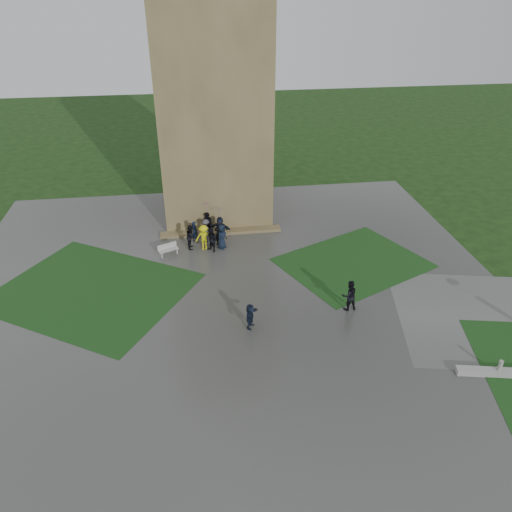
{
  "coord_description": "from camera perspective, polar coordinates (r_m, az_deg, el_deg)",
  "views": [
    {
      "loc": [
        -1.97,
        -22.73,
        17.28
      ],
      "look_at": [
        1.85,
        4.81,
        1.2
      ],
      "focal_mm": 35.0,
      "sensor_mm": 36.0,
      "label": 1
    }
  ],
  "objects": [
    {
      "name": "tower",
      "position": [
        38.68,
        -5.03,
        17.57
      ],
      "size": [
        8.0,
        8.0,
        18.0
      ],
      "primitive_type": "cube",
      "color": "brown",
      "rests_on": "ground"
    },
    {
      "name": "ground",
      "position": [
        28.62,
        -2.36,
        -7.12
      ],
      "size": [
        120.0,
        120.0,
        0.0
      ],
      "primitive_type": "plane",
      "color": "black"
    },
    {
      "name": "lawn_inset_left",
      "position": [
        32.48,
        -18.23,
        -3.76
      ],
      "size": [
        14.1,
        13.46,
        0.01
      ],
      "primitive_type": "cube",
      "rotation": [
        0.0,
        0.0,
        -0.56
      ],
      "color": "#133612",
      "rests_on": "plaza"
    },
    {
      "name": "tower_plinth",
      "position": [
        37.54,
        -4.02,
        2.78
      ],
      "size": [
        9.0,
        0.8,
        0.22
      ],
      "primitive_type": "cube",
      "color": "brown",
      "rests_on": "plaza"
    },
    {
      "name": "plaza",
      "position": [
        30.23,
        -2.75,
        -4.84
      ],
      "size": [
        34.0,
        34.0,
        0.02
      ],
      "primitive_type": "cube",
      "color": "#383936",
      "rests_on": "ground"
    },
    {
      "name": "pedestrian_near",
      "position": [
        29.24,
        10.61,
        -4.45
      ],
      "size": [
        0.98,
        0.64,
        1.9
      ],
      "primitive_type": "imported",
      "rotation": [
        0.0,
        0.0,
        3.26
      ],
      "color": "black",
      "rests_on": "plaza"
    },
    {
      "name": "pedestrian_mid",
      "position": [
        27.48,
        -0.66,
        -6.89
      ],
      "size": [
        1.08,
        1.47,
        1.5
      ],
      "primitive_type": "imported",
      "rotation": [
        0.0,
        0.0,
        1.1
      ],
      "color": "black",
      "rests_on": "plaza"
    },
    {
      "name": "lawn_inset_right",
      "position": [
        34.3,
        11.03,
        -0.77
      ],
      "size": [
        11.12,
        10.15,
        0.01
      ],
      "primitive_type": "cube",
      "rotation": [
        0.0,
        0.0,
        0.44
      ],
      "color": "#133612",
      "rests_on": "plaza"
    },
    {
      "name": "bench",
      "position": [
        34.97,
        -10.02,
        0.75
      ],
      "size": [
        1.46,
        0.98,
        0.81
      ],
      "rotation": [
        0.0,
        0.0,
        0.43
      ],
      "color": "#A8A7A3",
      "rests_on": "plaza"
    },
    {
      "name": "visitor_cluster",
      "position": [
        35.84,
        -5.16,
        3.08
      ],
      "size": [
        3.25,
        3.71,
        2.55
      ],
      "color": "black",
      "rests_on": "plaza"
    }
  ]
}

